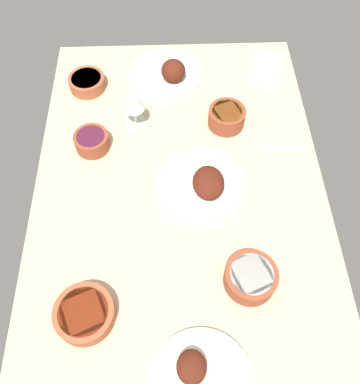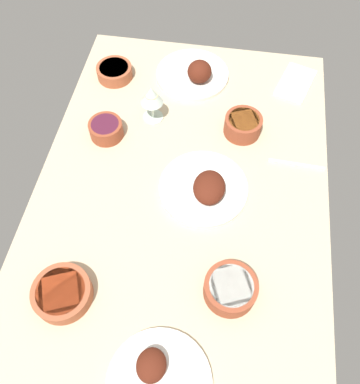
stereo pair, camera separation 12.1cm
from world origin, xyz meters
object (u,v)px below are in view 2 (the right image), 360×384
bowl_sauce (62,293)px  bowl_cream (230,289)px  plate_near_viewer (195,74)px  bowl_onions (106,129)px  plate_center_main (157,379)px  plate_far_side (205,188)px  bowl_soup (243,125)px  bowl_pasta (114,71)px  fork_loose (296,164)px  folded_napkin (296,83)px  wine_glass (151,97)px

bowl_sauce → bowl_cream: (7.84, -43.17, 0.64)cm
plate_near_viewer → bowl_onions: plate_near_viewer is taller
plate_center_main → plate_far_side: plate_far_side is taller
plate_far_side → bowl_cream: (-30.35, -10.29, 0.96)cm
bowl_onions → plate_near_viewer: bearing=-38.9°
bowl_onions → bowl_soup: bearing=-79.3°
bowl_pasta → bowl_cream: (-75.18, -49.70, 0.65)cm
plate_center_main → bowl_soup: 81.11cm
fork_loose → folded_napkin: bearing=-86.8°
bowl_sauce → wine_glass: wine_glass is taller
folded_napkin → bowl_onions: bearing=118.8°
bowl_sauce → bowl_onions: 55.44cm
bowl_cream → wine_glass: 66.09cm
plate_far_side → bowl_pasta: bearing=41.3°
plate_near_viewer → folded_napkin: size_ratio=1.49×
plate_near_viewer → bowl_onions: size_ratio=2.41×
fork_loose → bowl_onions: bearing=-0.2°
bowl_cream → folded_napkin: bowl_cream is taller
plate_center_main → bowl_onions: plate_center_main is taller
plate_far_side → bowl_sauce: plate_far_side is taller
fork_loose → bowl_sauce: bearing=43.3°
plate_center_main → bowl_soup: plate_center_main is taller
bowl_sauce → bowl_pasta: size_ratio=1.20×
plate_far_side → bowl_sauce: bearing=139.3°
plate_center_main → wine_glass: bearing=11.7°
bowl_onions → folded_napkin: bowl_onions is taller
bowl_sauce → bowl_onions: bowl_onions is taller
bowl_cream → plate_center_main: bearing=148.0°
bowl_onions → bowl_cream: 65.94cm
bowl_soup → bowl_cream: size_ratio=0.88×
plate_near_viewer → fork_loose: 50.87cm
plate_center_main → plate_near_viewer: (102.84, 5.41, 0.77)cm
plate_near_viewer → wine_glass: bearing=151.7°
folded_napkin → fork_loose: size_ratio=1.01×
bowl_sauce → fork_loose: size_ratio=0.87×
bowl_soup → plate_near_viewer: bearing=40.1°
plate_center_main → wine_glass: size_ratio=1.80×
bowl_cream → wine_glass: wine_glass is taller
plate_far_side → bowl_onions: bearing=64.1°
bowl_pasta → plate_near_viewer: bearing=-82.7°
plate_center_main → plate_far_side: bearing=-4.9°
bowl_pasta → wine_glass: (-17.67, -17.85, 7.41)cm
plate_far_side → bowl_sauce: (-38.19, 32.89, 0.32)cm
bowl_sauce → bowl_onions: (55.39, 2.52, 0.49)cm
folded_napkin → fork_loose: folded_napkin is taller
bowl_onions → bowl_soup: bowl_soup is taller
bowl_onions → plate_far_side: bearing=-115.9°
plate_near_viewer → plate_far_side: plate_near_viewer is taller
plate_near_viewer → bowl_cream: (-78.93, -20.33, 0.87)cm
plate_center_main → plate_near_viewer: bearing=3.0°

